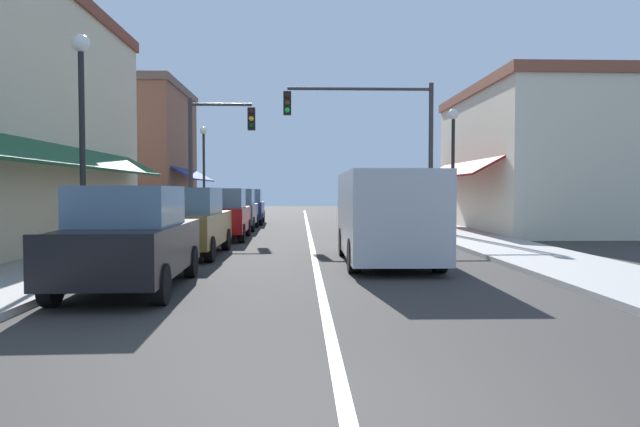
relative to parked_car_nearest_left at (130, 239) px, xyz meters
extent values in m
plane|color=#33302D|center=(3.24, 12.08, -0.88)|extent=(80.00, 80.00, 0.00)
cube|color=#A39E99|center=(-2.26, 12.08, -0.82)|extent=(2.60, 56.00, 0.12)
cube|color=#A39E99|center=(8.74, 12.08, -0.82)|extent=(2.60, 56.00, 0.12)
cube|color=silver|center=(3.24, 12.08, -0.88)|extent=(0.14, 52.00, 0.01)
cube|color=slate|center=(-3.62, 6.08, 0.52)|extent=(0.08, 10.64, 1.80)
cube|color=#194C2D|center=(-3.01, 6.08, 1.72)|extent=(1.27, 11.76, 0.73)
cube|color=slate|center=(-3.62, 3.00, 4.24)|extent=(0.08, 1.10, 1.30)
cube|color=slate|center=(-3.62, 9.16, 4.24)|extent=(0.08, 1.10, 1.30)
cube|color=beige|center=(12.91, 14.08, 1.94)|extent=(5.74, 10.00, 5.63)
cube|color=brown|center=(12.91, 14.08, 4.95)|extent=(5.94, 10.20, 0.40)
cube|color=slate|center=(10.10, 14.08, 0.52)|extent=(0.08, 7.60, 1.80)
cube|color=maroon|center=(9.49, 14.08, 1.72)|extent=(1.27, 8.40, 0.73)
cube|color=slate|center=(10.10, 11.88, 3.18)|extent=(0.08, 1.10, 1.30)
cube|color=slate|center=(10.10, 16.28, 3.18)|extent=(0.08, 1.10, 1.30)
cube|color=brown|center=(-5.57, 22.08, 2.64)|extent=(4.01, 8.00, 7.04)
cube|color=brown|center=(-5.57, 22.08, 6.36)|extent=(4.21, 8.20, 0.40)
cube|color=slate|center=(-3.62, 22.08, 0.52)|extent=(0.08, 6.08, 1.80)
cube|color=navy|center=(-3.01, 22.08, 1.72)|extent=(1.27, 6.72, 0.73)
cube|color=slate|center=(-3.62, 20.32, 4.19)|extent=(0.08, 1.10, 1.30)
cube|color=slate|center=(-3.62, 23.84, 4.19)|extent=(0.08, 1.10, 1.30)
cube|color=black|center=(0.00, 0.03, -0.17)|extent=(1.83, 4.15, 0.80)
cube|color=slate|center=(0.00, -0.07, 0.56)|extent=(1.58, 2.04, 0.66)
cylinder|color=black|center=(-0.83, 1.36, -0.57)|extent=(0.22, 0.63, 0.62)
cylinder|color=black|center=(0.75, 1.40, -0.57)|extent=(0.22, 0.63, 0.62)
cylinder|color=black|center=(-0.75, -1.35, -0.57)|extent=(0.22, 0.63, 0.62)
cylinder|color=black|center=(0.83, -1.31, -0.57)|extent=(0.22, 0.63, 0.62)
cube|color=brown|center=(-0.03, 5.10, -0.17)|extent=(1.77, 4.12, 0.80)
cube|color=slate|center=(-0.03, 5.00, 0.56)|extent=(1.54, 2.02, 0.66)
cylinder|color=black|center=(-0.80, 6.46, -0.57)|extent=(0.21, 0.62, 0.62)
cylinder|color=black|center=(0.78, 6.44, -0.57)|extent=(0.21, 0.62, 0.62)
cylinder|color=black|center=(-0.83, 3.75, -0.57)|extent=(0.21, 0.62, 0.62)
cylinder|color=black|center=(0.75, 3.74, -0.57)|extent=(0.21, 0.62, 0.62)
cube|color=maroon|center=(0.17, 10.09, -0.17)|extent=(1.82, 4.14, 0.80)
cube|color=slate|center=(0.17, 9.99, 0.56)|extent=(1.57, 2.04, 0.66)
cylinder|color=black|center=(-0.66, 11.42, -0.57)|extent=(0.21, 0.62, 0.62)
cylinder|color=black|center=(0.92, 11.46, -0.57)|extent=(0.21, 0.62, 0.62)
cylinder|color=black|center=(-0.59, 8.71, -0.57)|extent=(0.21, 0.62, 0.62)
cylinder|color=black|center=(0.99, 8.75, -0.57)|extent=(0.21, 0.62, 0.62)
cube|color=#4C5156|center=(0.10, 14.87, -0.17)|extent=(1.79, 4.13, 0.80)
cube|color=slate|center=(0.10, 14.77, 0.56)|extent=(1.56, 2.03, 0.66)
cylinder|color=black|center=(-0.71, 16.21, -0.57)|extent=(0.21, 0.62, 0.62)
cylinder|color=black|center=(0.87, 16.24, -0.57)|extent=(0.21, 0.62, 0.62)
cylinder|color=black|center=(-0.66, 13.50, -0.57)|extent=(0.21, 0.62, 0.62)
cylinder|color=black|center=(0.92, 13.53, -0.57)|extent=(0.21, 0.62, 0.62)
cube|color=navy|center=(0.13, 19.33, -0.17)|extent=(1.84, 4.15, 0.80)
cube|color=slate|center=(0.13, 19.23, 0.56)|extent=(1.58, 2.04, 0.66)
cylinder|color=black|center=(-0.70, 20.66, -0.57)|extent=(0.22, 0.63, 0.62)
cylinder|color=black|center=(0.88, 20.71, -0.57)|extent=(0.22, 0.63, 0.62)
cylinder|color=black|center=(-0.62, 17.96, -0.57)|extent=(0.22, 0.63, 0.62)
cylinder|color=black|center=(0.96, 18.00, -0.57)|extent=(0.22, 0.63, 0.62)
cube|color=#B2B7BC|center=(4.88, 3.42, 0.29)|extent=(2.01, 5.02, 1.90)
cube|color=slate|center=(4.91, 5.82, 0.72)|extent=(1.73, 0.29, 0.84)
cube|color=black|center=(4.91, 6.00, -0.40)|extent=(1.86, 0.22, 0.24)
cylinder|color=black|center=(4.02, 4.98, -0.52)|extent=(0.25, 0.72, 0.72)
cylinder|color=black|center=(5.78, 4.96, -0.52)|extent=(0.25, 0.72, 0.72)
cylinder|color=black|center=(3.99, 1.88, -0.52)|extent=(0.25, 0.72, 0.72)
cylinder|color=black|center=(5.75, 1.86, -0.52)|extent=(0.25, 0.72, 0.72)
cylinder|color=#333333|center=(8.04, 12.60, 2.08)|extent=(0.18, 0.18, 5.92)
cylinder|color=#333333|center=(5.22, 12.60, 4.79)|extent=(5.65, 0.12, 0.12)
cube|color=black|center=(2.39, 12.42, 4.19)|extent=(0.30, 0.24, 0.90)
sphere|color=#420F0F|center=(2.39, 12.29, 4.47)|extent=(0.20, 0.20, 0.20)
sphere|color=#3D2D0C|center=(2.39, 12.29, 4.19)|extent=(0.20, 0.20, 0.20)
sphere|color=green|center=(2.39, 12.29, 3.91)|extent=(0.20, 0.20, 0.20)
cylinder|color=#333333|center=(-1.56, 13.58, 1.84)|extent=(0.18, 0.18, 5.43)
cylinder|color=#333333|center=(-0.32, 13.58, 4.30)|extent=(2.49, 0.12, 0.12)
cube|color=black|center=(0.93, 13.40, 3.70)|extent=(0.30, 0.24, 0.90)
sphere|color=#420F0F|center=(0.93, 13.27, 3.98)|extent=(0.20, 0.20, 0.20)
sphere|color=yellow|center=(0.93, 13.27, 3.70)|extent=(0.20, 0.20, 0.20)
sphere|color=#0C3316|center=(0.93, 13.27, 3.42)|extent=(0.20, 0.20, 0.20)
cylinder|color=black|center=(-1.62, 2.26, 1.39)|extent=(0.12, 0.12, 4.55)
sphere|color=white|center=(-1.62, 2.26, 3.85)|extent=(0.36, 0.36, 0.36)
cylinder|color=black|center=(8.19, 9.88, 1.20)|extent=(0.12, 0.12, 4.16)
sphere|color=white|center=(8.19, 9.88, 3.46)|extent=(0.36, 0.36, 0.36)
cylinder|color=black|center=(-1.87, 18.58, 1.36)|extent=(0.12, 0.12, 4.49)
sphere|color=white|center=(-1.87, 18.58, 3.79)|extent=(0.36, 0.36, 0.36)
camera|label=1|loc=(2.89, -9.72, 0.82)|focal=31.95mm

